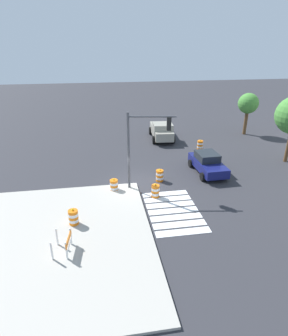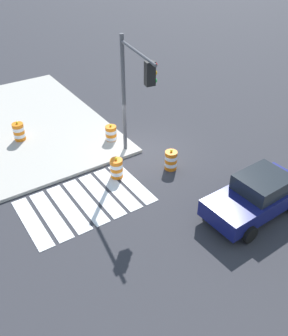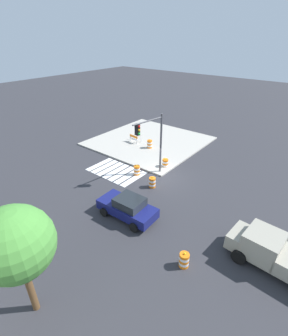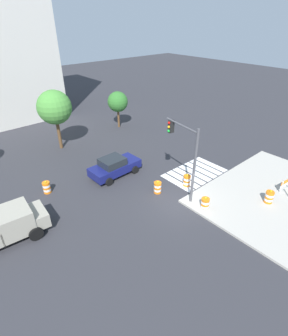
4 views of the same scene
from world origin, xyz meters
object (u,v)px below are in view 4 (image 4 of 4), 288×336
Objects in this scene: pickup_truck at (5,227)px; traffic_barrel_median_near at (158,187)px; street_tree_streetside_mid at (54,108)px; sports_car at (114,166)px; traffic_light_pole at (184,148)px; traffic_barrel_on_sidewalk at (269,197)px; construction_barricade at (288,184)px; street_tree_streetside_far at (118,102)px; traffic_barrel_crosswalk_end at (187,180)px; traffic_barrel_median_far at (205,204)px; traffic_barrel_near_corner at (47,187)px.

pickup_truck is 5.18× the size of traffic_barrel_median_near.
sports_car is at bearing -82.13° from street_tree_streetside_mid.
traffic_light_pole is (11.14, -3.73, 2.94)m from pickup_truck.
construction_barricade is at bearing -5.42° from traffic_barrel_on_sidewalk.
traffic_light_pole reaches higher than traffic_barrel_median_near.
traffic_barrel_on_sidewalk is at bearing -92.41° from street_tree_streetside_far.
traffic_light_pole reaches higher than traffic_barrel_crosswalk_end.
street_tree_streetside_far reaches higher than sports_car.
traffic_barrel_crosswalk_end is (3.34, -5.00, -0.36)m from sports_car.
traffic_barrel_median_far is 17.20m from street_tree_streetside_far.
traffic_barrel_median_near is 0.24× the size of street_tree_streetside_far.
traffic_barrel_near_corner is at bearing 144.07° from traffic_barrel_crosswalk_end.
traffic_barrel_crosswalk_end is 1.00× the size of traffic_barrel_median_far.
street_tree_streetside_mid is at bearing 103.29° from traffic_light_pole.
traffic_light_pole is 14.89m from street_tree_streetside_far.
traffic_barrel_near_corner is 0.19× the size of traffic_light_pole.
traffic_barrel_near_corner and traffic_barrel_median_near have the same top height.
construction_barricade is (8.31, -10.56, -0.09)m from sports_car.
traffic_barrel_on_sidewalk is (15.00, -8.56, -0.37)m from pickup_truck.
pickup_truck is 17.27m from traffic_barrel_on_sidewalk.
traffic_barrel_on_sidewalk is 0.24× the size of street_tree_streetside_far.
pickup_truck is at bearing -168.91° from sports_car.
traffic_barrel_near_corner is 1.00× the size of traffic_barrel_on_sidewalk.
street_tree_streetside_far is (4.66, 14.11, -0.89)m from traffic_light_pole.
traffic_light_pole is (1.10, -1.33, 3.46)m from traffic_barrel_median_near.
traffic_barrel_on_sidewalk reaches higher than traffic_barrel_near_corner.
street_tree_streetside_mid is 1.38× the size of street_tree_streetside_far.
traffic_light_pole is (-1.28, -0.51, 3.46)m from traffic_barrel_crosswalk_end.
traffic_barrel_near_corner is 8.34m from traffic_barrel_median_near.
street_tree_streetside_mid is (-3.14, 15.55, 3.71)m from traffic_barrel_median_far.
sports_car is 6.03m from traffic_barrel_crosswalk_end.
traffic_barrel_on_sidewalk is at bearing -33.74° from traffic_barrel_median_far.
traffic_barrel_near_corner is (-5.33, 1.29, -0.36)m from sports_car.
traffic_barrel_median_far is (2.06, -7.75, -0.36)m from sports_car.
traffic_barrel_median_near is 7.91m from traffic_barrel_on_sidewalk.
traffic_barrel_near_corner is at bearing 139.04° from construction_barricade.
construction_barricade is (2.38, -0.23, 0.12)m from traffic_barrel_on_sidewalk.
traffic_barrel_near_corner is at bearing 39.38° from pickup_truck.
sports_car is 11.92m from traffic_barrel_on_sidewalk.
traffic_barrel_median_far is 0.78× the size of construction_barricade.
traffic_barrel_median_near is 9.74m from construction_barricade.
traffic_barrel_median_near is 0.78× the size of construction_barricade.
sports_car is 0.75× the size of street_tree_streetside_mid.
traffic_barrel_on_sidewalk is at bearing 174.58° from construction_barricade.
traffic_barrel_median_near is (-2.38, 0.82, 0.00)m from traffic_barrel_crosswalk_end.
pickup_truck is 5.18× the size of traffic_barrel_crosswalk_end.
street_tree_streetside_far is at bearing 5.88° from street_tree_streetside_mid.
traffic_barrel_on_sidewalk reaches higher than traffic_barrel_median_far.
traffic_barrel_crosswalk_end is at bearing 21.74° from traffic_light_pole.
street_tree_streetside_mid is (-2.04, 11.98, 3.71)m from traffic_barrel_median_near.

